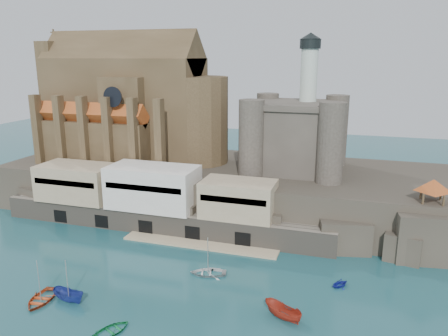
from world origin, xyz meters
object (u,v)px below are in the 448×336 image
at_px(castle_keep, 296,133).
at_px(boat_0, 41,301).
at_px(boat_2, 69,300).
at_px(pavilion, 433,187).
at_px(church, 132,108).

distance_m(castle_keep, boat_0, 59.24).
distance_m(boat_0, boat_2, 4.02).
relative_size(castle_keep, boat_0, 4.58).
bearing_deg(boat_0, castle_keep, 49.73).
xyz_separation_m(pavilion, boat_2, (-51.40, -31.72, -12.73)).
distance_m(church, castle_keep, 40.39).
bearing_deg(boat_0, pavilion, 21.96).
xyz_separation_m(castle_keep, boat_0, (-29.27, -48.14, -18.31)).
bearing_deg(church, castle_keep, -1.11).
height_order(church, boat_0, church).
bearing_deg(boat_2, pavilion, -48.33).
height_order(castle_keep, pavilion, castle_keep).
distance_m(church, pavilion, 68.65).
bearing_deg(boat_0, church, 93.63).
relative_size(pavilion, boat_2, 1.15).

